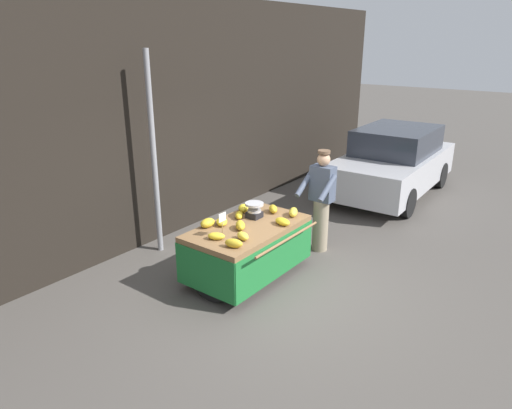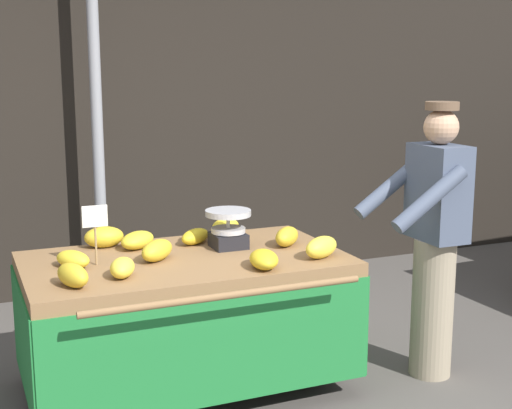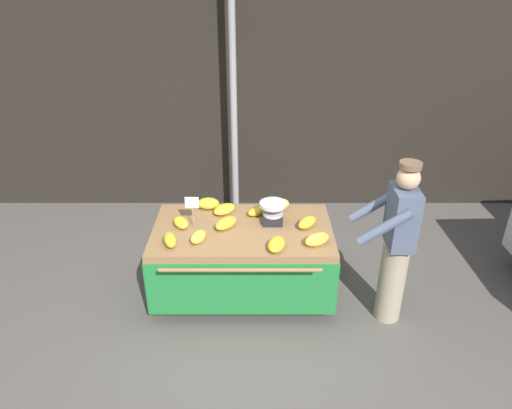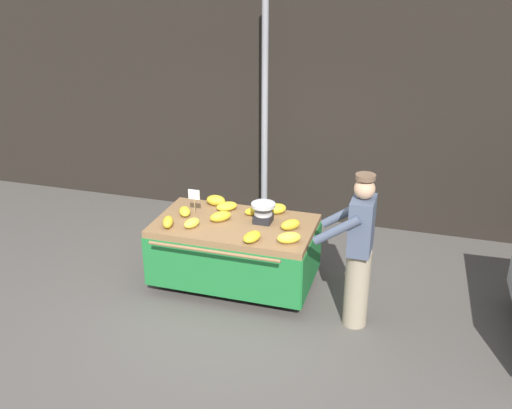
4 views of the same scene
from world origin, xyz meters
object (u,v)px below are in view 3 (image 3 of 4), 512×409
at_px(banana_bunch_0, 182,222).
at_px(banana_bunch_2, 199,237).
at_px(banana_bunch_3, 227,223).
at_px(banana_cart, 244,246).
at_px(banana_bunch_4, 308,223).
at_px(banana_bunch_9, 259,211).
at_px(banana_bunch_5, 318,240).
at_px(banana_bunch_1, 209,203).
at_px(banana_bunch_8, 225,209).
at_px(banana_bunch_6, 171,240).
at_px(vendor_person, 397,245).
at_px(price_sign, 193,205).
at_px(banana_bunch_10, 281,205).
at_px(street_pole, 235,104).
at_px(weighing_scale, 274,213).
at_px(banana_bunch_7, 277,244).

bearing_deg(banana_bunch_0, banana_bunch_2, -53.72).
bearing_deg(banana_bunch_3, banana_cart, 1.41).
height_order(banana_bunch_4, banana_bunch_9, banana_bunch_4).
bearing_deg(banana_bunch_0, banana_bunch_5, -14.45).
bearing_deg(banana_bunch_0, banana_cart, -3.04).
xyz_separation_m(banana_bunch_2, banana_bunch_3, (0.26, 0.25, 0.01)).
bearing_deg(banana_bunch_1, banana_bunch_8, -31.16).
xyz_separation_m(banana_bunch_6, vendor_person, (2.16, -0.06, -0.01)).
bearing_deg(price_sign, banana_bunch_10, 21.90).
bearing_deg(banana_bunch_5, banana_bunch_6, -179.96).
height_order(banana_bunch_2, banana_bunch_8, same).
bearing_deg(banana_bunch_9, street_pole, 101.63).
xyz_separation_m(banana_bunch_1, banana_bunch_3, (0.22, -0.43, -0.00)).
height_order(banana_bunch_3, banana_bunch_5, banana_bunch_5).
xyz_separation_m(banana_cart, banana_bunch_8, (-0.20, 0.31, 0.27)).
xyz_separation_m(banana_cart, weighing_scale, (0.31, 0.11, 0.33)).
xyz_separation_m(banana_bunch_5, vendor_person, (0.75, -0.06, -0.02)).
height_order(banana_bunch_9, vendor_person, vendor_person).
bearing_deg(banana_bunch_9, banana_bunch_1, 165.56).
height_order(banana_bunch_8, banana_bunch_9, banana_bunch_8).
bearing_deg(banana_bunch_7, weighing_scale, 92.13).
xyz_separation_m(weighing_scale, vendor_person, (1.16, -0.49, -0.07)).
relative_size(price_sign, banana_bunch_4, 1.41).
distance_m(banana_cart, banana_bunch_5, 0.84).
bearing_deg(banana_bunch_1, price_sign, -107.13).
height_order(banana_cart, banana_bunch_10, banana_bunch_10).
relative_size(banana_bunch_4, banana_bunch_5, 0.92).
height_order(weighing_scale, banana_bunch_5, weighing_scale).
relative_size(banana_bunch_1, banana_bunch_9, 0.99).
height_order(banana_bunch_1, banana_bunch_6, banana_bunch_1).
distance_m(price_sign, banana_bunch_5, 1.29).
bearing_deg(banana_bunch_0, banana_bunch_3, -4.63).
height_order(banana_cart, banana_bunch_5, banana_bunch_5).
bearing_deg(street_pole, banana_bunch_4, -65.13).
bearing_deg(banana_bunch_7, banana_bunch_1, 131.62).
bearing_deg(weighing_scale, banana_bunch_5, -46.29).
relative_size(banana_cart, banana_bunch_6, 7.72).
relative_size(weighing_scale, banana_bunch_7, 1.07).
bearing_deg(banana_bunch_4, banana_bunch_5, -79.04).
bearing_deg(banana_bunch_9, weighing_scale, -46.87).
distance_m(banana_bunch_5, banana_bunch_8, 1.12).
bearing_deg(price_sign, vendor_person, -11.69).
xyz_separation_m(price_sign, banana_bunch_8, (0.30, 0.28, -0.20)).
xyz_separation_m(weighing_scale, banana_bunch_5, (0.41, -0.43, -0.06)).
relative_size(street_pole, banana_bunch_7, 12.36).
relative_size(street_pole, banana_bunch_4, 13.49).
distance_m(weighing_scale, banana_bunch_2, 0.83).
height_order(weighing_scale, banana_bunch_4, weighing_scale).
bearing_deg(banana_bunch_8, banana_cart, -57.01).
height_order(banana_cart, banana_bunch_7, banana_bunch_7).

